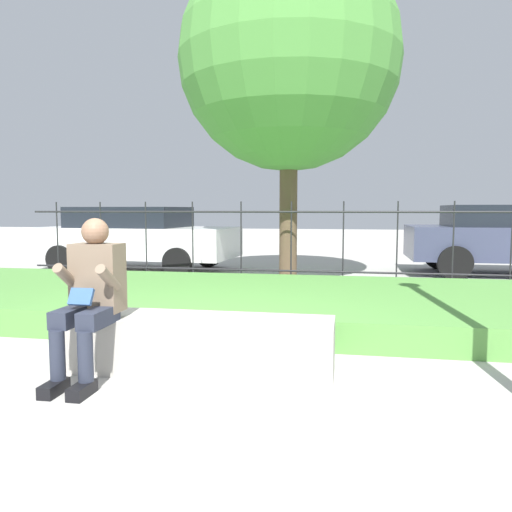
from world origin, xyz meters
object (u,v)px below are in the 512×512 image
(car_parked_right, at_px, (510,238))
(car_parked_left, at_px, (136,237))
(person_seated_reader, at_px, (91,292))
(stone_bench, at_px, (196,347))
(tree_behind_fence, at_px, (289,60))

(car_parked_right, bearing_deg, car_parked_left, -176.44)
(car_parked_right, relative_size, car_parked_left, 0.91)
(person_seated_reader, bearing_deg, car_parked_right, 54.38)
(stone_bench, distance_m, person_seated_reader, 0.93)
(stone_bench, height_order, tree_behind_fence, tree_behind_fence)
(stone_bench, xyz_separation_m, car_parked_right, (4.41, 6.88, 0.56))
(stone_bench, bearing_deg, car_parked_left, 117.45)
(stone_bench, height_order, person_seated_reader, person_seated_reader)
(stone_bench, relative_size, car_parked_left, 0.51)
(person_seated_reader, distance_m, car_parked_left, 7.22)
(stone_bench, xyz_separation_m, tree_behind_fence, (0.18, 4.91, 3.66))
(person_seated_reader, height_order, car_parked_right, car_parked_right)
(stone_bench, height_order, car_parked_right, car_parked_right)
(stone_bench, height_order, car_parked_left, car_parked_left)
(car_parked_left, distance_m, tree_behind_fence, 4.95)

